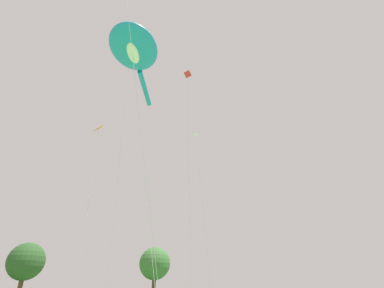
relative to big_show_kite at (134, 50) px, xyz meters
The scene contains 8 objects.
big_show_kite is the anchor object (origin of this frame).
small_kite_triangle_green 9.52m from the big_show_kite, 81.19° to the left, with size 0.80×2.48×16.61m.
small_kite_box_yellow 7.75m from the big_show_kite, 66.77° to the left, with size 1.92×2.76×24.02m.
small_kite_delta_white 7.77m from the big_show_kite, 13.82° to the left, with size 2.18×1.88×22.54m.
small_kite_diamond_red 11.01m from the big_show_kite, 15.57° to the left, with size 2.44×0.56×15.98m.
tree_oak_left 49.08m from the big_show_kite, 52.38° to the left, with size 5.08×5.08×9.15m.
tree_oak_right 56.02m from the big_show_kite, 81.40° to the left, with size 7.35×7.35×10.32m.
tree_shrub_far 46.06m from the big_show_kite, 52.10° to the left, with size 6.14×6.14×9.19m.
Camera 1 is at (-10.09, -1.33, 1.81)m, focal length 27.12 mm.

